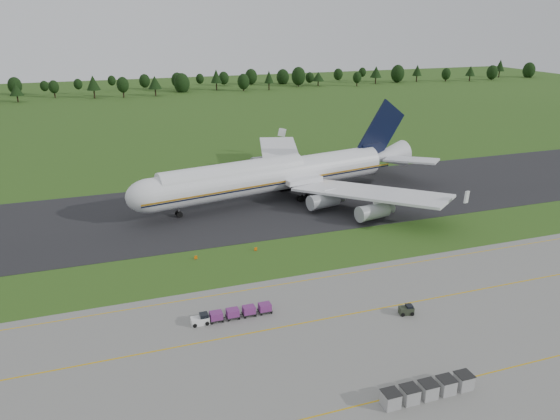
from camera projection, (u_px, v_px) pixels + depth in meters
name	position (u px, v px, depth m)	size (l,w,h in m)	color
ground	(262.00, 260.00, 96.43)	(600.00, 600.00, 0.00)	#2B4F17
apron	(346.00, 372.00, 66.24)	(300.00, 52.00, 0.06)	slate
taxiway	(224.00, 209.00, 121.28)	(300.00, 40.00, 0.08)	black
apron_markings	(323.00, 341.00, 72.46)	(300.00, 30.20, 0.01)	#CC9D0C
tree_line	(137.00, 84.00, 289.85)	(528.31, 20.89, 11.82)	black
aircraft	(277.00, 174.00, 126.35)	(75.02, 71.57, 20.99)	white
baggage_train	(231.00, 314.00, 77.51)	(11.74, 1.50, 1.44)	silver
utility_cart	(406.00, 311.00, 78.77)	(2.21, 1.57, 1.11)	#272E20
uld_row	(428.00, 390.00, 61.58)	(11.49, 1.89, 1.87)	#979797
edge_markers	(226.00, 253.00, 98.43)	(11.62, 0.30, 0.60)	#E85E07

